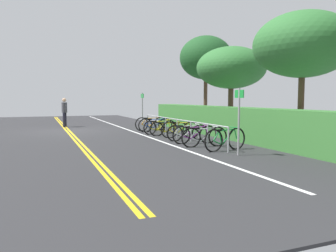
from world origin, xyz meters
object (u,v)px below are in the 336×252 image
(bicycle_7, at_px, (204,137))
(tree_far_right, at_px, (303,45))
(bicycle_6, at_px, (195,135))
(sign_post_far, at_px, (239,115))
(bicycle_1, at_px, (155,125))
(sign_post_near, at_px, (142,107))
(pedestrian, at_px, (64,110))
(bicycle_5, at_px, (187,133))
(bicycle_2, at_px, (160,127))
(bicycle_0, at_px, (151,124))
(tree_mid, at_px, (231,68))
(bicycle_4, at_px, (180,130))
(bike_rack, at_px, (177,124))
(tree_near_left, at_px, (206,58))
(bicycle_8, at_px, (225,139))
(bicycle_3, at_px, (168,129))

(bicycle_7, distance_m, tree_far_right, 4.74)
(bicycle_6, xyz_separation_m, sign_post_far, (2.84, 0.08, 0.89))
(bicycle_1, distance_m, sign_post_near, 2.48)
(pedestrian, relative_size, sign_post_near, 0.85)
(bicycle_5, bearing_deg, bicycle_7, -4.62)
(bicycle_2, height_order, tree_far_right, tree_far_right)
(bicycle_0, bearing_deg, bicycle_5, -0.23)
(bicycle_1, bearing_deg, bicycle_7, -0.78)
(bicycle_5, distance_m, tree_far_right, 5.37)
(bicycle_7, height_order, sign_post_far, sign_post_far)
(bicycle_0, relative_size, tree_mid, 0.44)
(tree_far_right, bearing_deg, tree_mid, -179.66)
(bicycle_4, relative_size, pedestrian, 0.93)
(pedestrian, bearing_deg, bicycle_1, 40.43)
(bicycle_7, bearing_deg, bike_rack, 177.79)
(bicycle_5, bearing_deg, tree_far_right, 46.91)
(bicycle_0, bearing_deg, bicycle_6, -1.25)
(pedestrian, relative_size, tree_mid, 0.42)
(tree_near_left, bearing_deg, bicycle_2, -50.35)
(bicycle_8, bearing_deg, sign_post_near, -179.00)
(bicycle_8, distance_m, tree_mid, 6.06)
(bicycle_4, distance_m, tree_near_left, 7.94)
(bicycle_0, height_order, bicycle_6, bicycle_0)
(bicycle_3, distance_m, pedestrian, 7.90)
(bicycle_2, bearing_deg, bicycle_1, 174.63)
(bike_rack, relative_size, bicycle_3, 4.86)
(sign_post_far, distance_m, tree_far_right, 4.01)
(bicycle_8, relative_size, pedestrian, 1.01)
(sign_post_near, xyz_separation_m, tree_far_right, (9.01, 3.17, 2.35))
(bicycle_1, xyz_separation_m, bicycle_6, (4.68, -0.04, -0.01))
(bicycle_6, bearing_deg, bicycle_3, 179.66)
(bicycle_7, distance_m, sign_post_near, 7.91)
(bicycle_2, distance_m, bicycle_3, 0.96)
(bicycle_1, height_order, bicycle_6, bicycle_1)
(bike_rack, bearing_deg, bicycle_2, -176.40)
(bicycle_4, distance_m, bicycle_6, 1.87)
(bicycle_2, height_order, bicycle_4, bicycle_4)
(bicycle_6, bearing_deg, sign_post_near, 179.55)
(pedestrian, relative_size, sign_post_far, 0.86)
(bicycle_1, xyz_separation_m, bicycle_3, (1.89, -0.02, -0.03))
(bike_rack, bearing_deg, sign_post_near, -179.87)
(tree_mid, relative_size, tree_far_right, 0.88)
(bicycle_4, bearing_deg, tree_mid, 103.75)
(bicycle_2, distance_m, bicycle_8, 5.62)
(bicycle_4, xyz_separation_m, sign_post_far, (4.70, -0.12, 0.88))
(bicycle_5, distance_m, sign_post_near, 6.16)
(bicycle_3, distance_m, bicycle_6, 2.79)
(bicycle_5, bearing_deg, bicycle_8, 2.18)
(bicycle_4, height_order, bicycle_5, bicycle_4)
(bicycle_7, xyz_separation_m, sign_post_far, (1.98, 0.12, 0.88))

